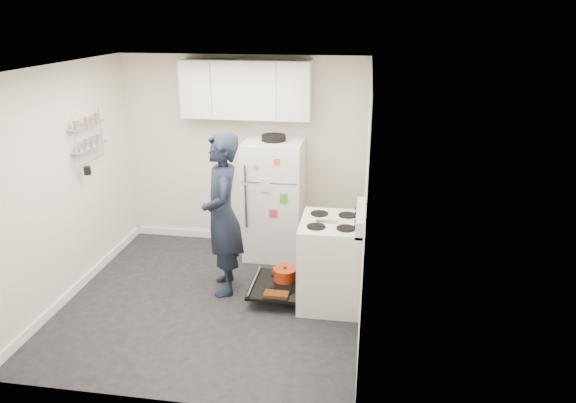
% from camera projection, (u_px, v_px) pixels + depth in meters
% --- Properties ---
extents(room, '(3.21, 3.21, 2.51)m').
position_uv_depth(room, '(206.00, 195.00, 5.30)').
color(room, black).
rests_on(room, ground).
extents(electric_range, '(0.66, 0.76, 1.10)m').
position_uv_depth(electric_range, '(330.00, 263.00, 5.49)').
color(electric_range, silver).
rests_on(electric_range, ground).
extents(open_oven_door, '(0.55, 0.70, 0.21)m').
position_uv_depth(open_oven_door, '(279.00, 281.00, 5.71)').
color(open_oven_door, black).
rests_on(open_oven_door, ground).
extents(refrigerator, '(0.72, 0.74, 1.58)m').
position_uv_depth(refrigerator, '(274.00, 198.00, 6.52)').
color(refrigerator, white).
rests_on(refrigerator, ground).
extents(upper_cabinets, '(1.60, 0.33, 0.70)m').
position_uv_depth(upper_cabinets, '(246.00, 89.00, 6.27)').
color(upper_cabinets, silver).
rests_on(upper_cabinets, room).
extents(wall_shelf_rack, '(0.14, 0.60, 0.61)m').
position_uv_depth(wall_shelf_rack, '(88.00, 136.00, 5.78)').
color(wall_shelf_rack, '#B2B2B7').
rests_on(wall_shelf_rack, room).
extents(person, '(0.62, 0.76, 1.82)m').
position_uv_depth(person, '(222.00, 215.00, 5.59)').
color(person, black).
rests_on(person, ground).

